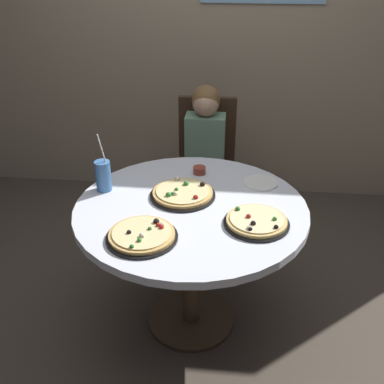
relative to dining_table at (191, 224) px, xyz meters
name	(u,v)px	position (x,y,z in m)	size (l,w,h in m)	color
ground_plane	(191,320)	(0.00, 0.00, -0.64)	(8.00, 8.00, 0.00)	#4C4238
wall_with_window	(215,7)	(0.00, 1.65, 0.81)	(5.20, 0.14, 2.90)	gray
dining_table	(191,224)	(0.00, 0.00, 0.00)	(1.14, 1.14, 0.75)	silver
chair_wooden	(206,159)	(0.00, 1.02, -0.11)	(0.40, 0.40, 0.95)	#382619
diner_child	(204,177)	(0.00, 0.84, -0.16)	(0.26, 0.41, 1.08)	#3F4766
pizza_veggie	(183,193)	(-0.05, 0.09, 0.12)	(0.33, 0.33, 0.05)	black
pizza_cheese	(142,235)	(-0.18, -0.30, 0.12)	(0.31, 0.31, 0.05)	black
pizza_pepperoni	(256,221)	(0.31, -0.13, 0.12)	(0.30, 0.30, 0.05)	black
soda_cup	(103,176)	(-0.46, 0.12, 0.19)	(0.08, 0.08, 0.31)	#3F72B2
sauce_bowl	(199,170)	(0.01, 0.36, 0.13)	(0.07, 0.07, 0.04)	brown
plate_small	(260,183)	(0.34, 0.27, 0.11)	(0.18, 0.18, 0.01)	white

